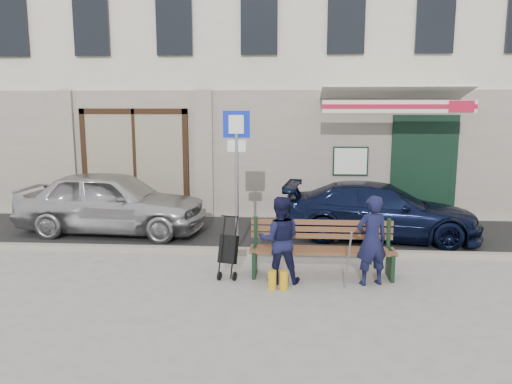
# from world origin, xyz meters

# --- Properties ---
(ground) EXTENTS (80.00, 80.00, 0.00)m
(ground) POSITION_xyz_m (0.00, 0.00, 0.00)
(ground) COLOR #9E9991
(ground) RESTS_ON ground
(asphalt_lane) EXTENTS (60.00, 3.20, 0.01)m
(asphalt_lane) POSITION_xyz_m (0.00, 3.10, 0.01)
(asphalt_lane) COLOR #282828
(asphalt_lane) RESTS_ON ground
(curb) EXTENTS (60.00, 0.18, 0.12)m
(curb) POSITION_xyz_m (0.00, 1.50, 0.06)
(curb) COLOR #9E9384
(curb) RESTS_ON ground
(building) EXTENTS (20.00, 8.27, 10.00)m
(building) POSITION_xyz_m (0.01, 8.45, 4.97)
(building) COLOR beige
(building) RESTS_ON ground
(car_silver) EXTENTS (4.25, 1.94, 1.42)m
(car_silver) POSITION_xyz_m (-3.14, 2.95, 0.71)
(car_silver) COLOR #B9B9BE
(car_silver) RESTS_ON ground
(car_navy) EXTENTS (4.28, 2.18, 1.19)m
(car_navy) POSITION_xyz_m (2.74, 2.92, 0.60)
(car_navy) COLOR black
(car_navy) RESTS_ON ground
(parking_sign) EXTENTS (0.50, 0.08, 2.72)m
(parking_sign) POSITION_xyz_m (-0.21, 1.66, 1.83)
(parking_sign) COLOR gray
(parking_sign) RESTS_ON ground
(bench) EXTENTS (2.40, 1.17, 0.98)m
(bench) POSITION_xyz_m (1.30, 0.36, 0.46)
(bench) COLOR brown
(bench) RESTS_ON ground
(man) EXTENTS (0.61, 0.49, 1.44)m
(man) POSITION_xyz_m (2.10, 0.02, 0.72)
(man) COLOR #131534
(man) RESTS_ON ground
(woman) EXTENTS (0.72, 0.58, 1.40)m
(woman) POSITION_xyz_m (0.65, 0.03, 0.70)
(woman) COLOR #121534
(woman) RESTS_ON ground
(stroller) EXTENTS (0.35, 0.46, 1.01)m
(stroller) POSITION_xyz_m (-0.20, 0.23, 0.45)
(stroller) COLOR black
(stroller) RESTS_ON ground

